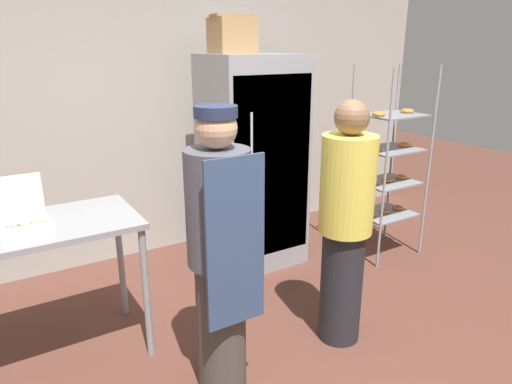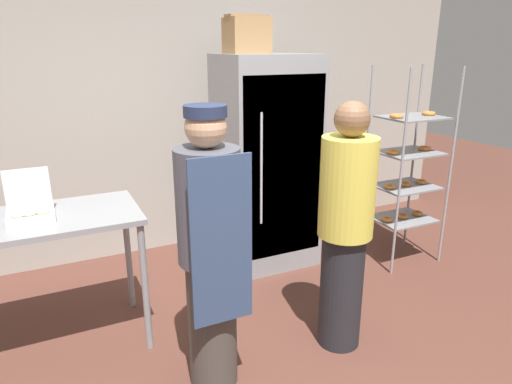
{
  "view_description": "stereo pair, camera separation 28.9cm",
  "coord_description": "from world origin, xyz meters",
  "px_view_note": "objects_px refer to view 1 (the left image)",
  "views": [
    {
      "loc": [
        -1.41,
        -1.65,
        1.9
      ],
      "look_at": [
        0.04,
        0.69,
        1.02
      ],
      "focal_mm": 32.0,
      "sensor_mm": 36.0,
      "label": 1
    },
    {
      "loc": [
        -1.15,
        -1.79,
        1.9
      ],
      "look_at": [
        0.04,
        0.69,
        1.02
      ],
      "focal_mm": 32.0,
      "sensor_mm": 36.0,
      "label": 2
    }
  ],
  "objects_px": {
    "cardboard_storage_box": "(232,35)",
    "person_customer": "(345,225)",
    "baking_rack": "(389,166)",
    "donut_box": "(23,220)",
    "refrigerator": "(253,163)",
    "person_baker": "(220,252)"
  },
  "relations": [
    {
      "from": "baking_rack",
      "to": "cardboard_storage_box",
      "type": "xyz_separation_m",
      "value": [
        -1.3,
        0.58,
        1.13
      ]
    },
    {
      "from": "refrigerator",
      "to": "person_customer",
      "type": "xyz_separation_m",
      "value": [
        -0.13,
        -1.34,
        -0.1
      ]
    },
    {
      "from": "donut_box",
      "to": "person_baker",
      "type": "distance_m",
      "value": 1.15
    },
    {
      "from": "donut_box",
      "to": "cardboard_storage_box",
      "type": "relative_size",
      "value": 0.86
    },
    {
      "from": "refrigerator",
      "to": "person_baker",
      "type": "bearing_deg",
      "value": -127.36
    },
    {
      "from": "donut_box",
      "to": "person_baker",
      "type": "bearing_deg",
      "value": -40.87
    },
    {
      "from": "baking_rack",
      "to": "donut_box",
      "type": "xyz_separation_m",
      "value": [
        -3.02,
        -0.06,
        0.11
      ]
    },
    {
      "from": "refrigerator",
      "to": "person_baker",
      "type": "relative_size",
      "value": 1.13
    },
    {
      "from": "refrigerator",
      "to": "baking_rack",
      "type": "xyz_separation_m",
      "value": [
        1.14,
        -0.52,
        -0.06
      ]
    },
    {
      "from": "cardboard_storage_box",
      "to": "person_customer",
      "type": "bearing_deg",
      "value": -88.88
    },
    {
      "from": "cardboard_storage_box",
      "to": "person_customer",
      "type": "distance_m",
      "value": 1.82
    },
    {
      "from": "cardboard_storage_box",
      "to": "baking_rack",
      "type": "bearing_deg",
      "value": -24.06
    },
    {
      "from": "cardboard_storage_box",
      "to": "person_baker",
      "type": "bearing_deg",
      "value": -121.79
    },
    {
      "from": "refrigerator",
      "to": "baking_rack",
      "type": "distance_m",
      "value": 1.26
    },
    {
      "from": "person_baker",
      "to": "person_customer",
      "type": "relative_size",
      "value": 1.01
    },
    {
      "from": "donut_box",
      "to": "baking_rack",
      "type": "bearing_deg",
      "value": 1.16
    },
    {
      "from": "refrigerator",
      "to": "baking_rack",
      "type": "height_order",
      "value": "refrigerator"
    },
    {
      "from": "refrigerator",
      "to": "person_baker",
      "type": "distance_m",
      "value": 1.67
    },
    {
      "from": "baking_rack",
      "to": "donut_box",
      "type": "height_order",
      "value": "baking_rack"
    },
    {
      "from": "refrigerator",
      "to": "donut_box",
      "type": "bearing_deg",
      "value": -162.76
    },
    {
      "from": "cardboard_storage_box",
      "to": "refrigerator",
      "type": "bearing_deg",
      "value": -20.26
    },
    {
      "from": "cardboard_storage_box",
      "to": "person_baker",
      "type": "xyz_separation_m",
      "value": [
        -0.86,
        -1.39,
        -1.14
      ]
    }
  ]
}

